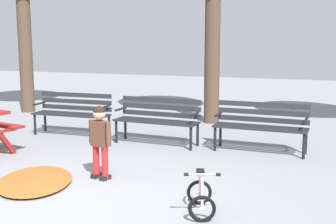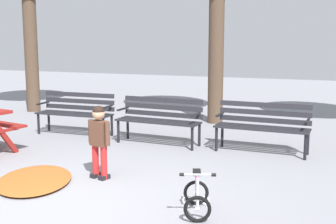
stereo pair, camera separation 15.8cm
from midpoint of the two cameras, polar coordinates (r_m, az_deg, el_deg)
name	(u,v)px [view 1 (the left image)]	position (r m, az deg, el deg)	size (l,w,h in m)	color
ground	(59,206)	(5.61, -14.48, -11.40)	(36.00, 36.00, 0.00)	gray
park_bench_far_left	(73,110)	(9.37, -12.40, 0.23)	(1.61, 0.50, 0.85)	#232328
park_bench_left	(158,117)	(8.38, -1.83, -0.61)	(1.62, 0.54, 0.85)	#232328
park_bench_right	(261,123)	(7.94, 11.16, -1.34)	(1.61, 0.50, 0.85)	#232328
child_standing	(100,136)	(6.33, -9.33, -3.08)	(0.38, 0.22, 1.04)	red
kids_bicycle	(201,196)	(5.16, 3.27, -10.56)	(0.51, 0.63, 0.54)	black
leaf_pile	(35,181)	(6.49, -17.20, -8.31)	(1.42, 0.99, 0.07)	#9E5623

